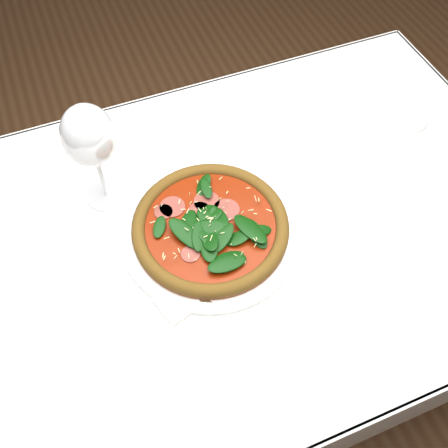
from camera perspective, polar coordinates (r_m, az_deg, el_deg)
name	(u,v)px	position (r m, az deg, el deg)	size (l,w,h in m)	color
ground	(235,356)	(1.63, 1.32, -14.82)	(6.00, 6.00, 0.00)	brown
dining_table	(242,251)	(1.03, 2.02, -3.09)	(1.21, 0.81, 0.75)	white
plate	(211,230)	(0.93, -1.54, -0.74)	(0.34, 0.34, 0.01)	white
pizza	(210,225)	(0.91, -1.57, -0.09)	(0.37, 0.37, 0.04)	brown
wine_glass	(89,138)	(0.89, -15.15, 9.46)	(0.09, 0.09, 0.23)	white
napkin	(193,291)	(0.87, -3.51, -7.71)	(0.13, 0.06, 0.01)	white
fork	(183,280)	(0.88, -4.70, -6.38)	(0.07, 0.14, 0.00)	silver
saucer_far	(398,111)	(1.20, 19.27, 12.05)	(0.14, 0.14, 0.01)	white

